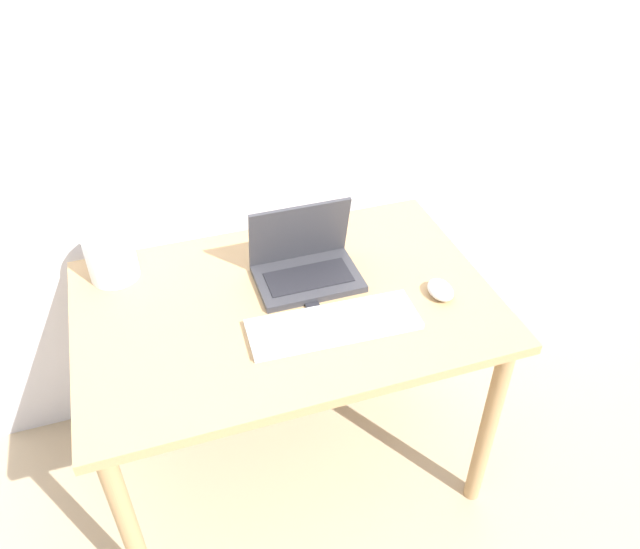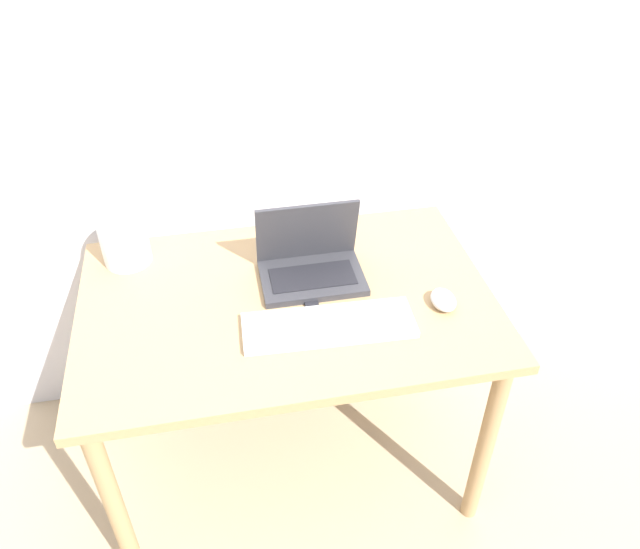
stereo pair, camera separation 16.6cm
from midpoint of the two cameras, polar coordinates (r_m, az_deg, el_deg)
The scene contains 7 objects.
wall_back at distance 1.86m, azimuth -3.14°, elevation 19.31°, with size 6.00×0.05×2.50m.
desk at distance 1.80m, azimuth -0.33°, elevation -4.44°, with size 1.15×0.76×0.72m.
laptop at distance 1.80m, azimuth 1.75°, elevation 1.13°, with size 0.30×0.21×0.22m.
keyboard at distance 1.65m, azimuth 3.71°, elevation -4.76°, with size 0.46×0.17×0.02m.
mouse at distance 1.76m, azimuth 13.89°, elevation -2.37°, with size 0.07×0.09×0.04m.
vase at distance 1.89m, azimuth -15.23°, elevation 3.57°, with size 0.14×0.14×0.20m.
mp3_player at distance 1.71m, azimuth 2.06°, elevation -3.02°, with size 0.04×0.05×0.01m.
Camera 2 is at (-0.17, -0.95, 1.85)m, focal length 35.00 mm.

